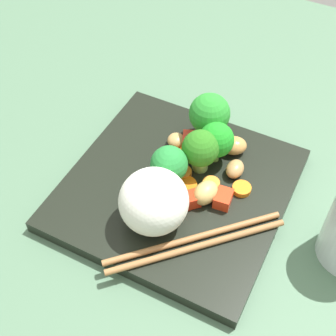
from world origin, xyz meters
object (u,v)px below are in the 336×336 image
(square_plate, at_px, (177,189))
(rice_mound, at_px, (151,200))
(broccoli_floret_1, at_px, (216,140))
(chopstick_pair, at_px, (195,242))
(carrot_slice_2, at_px, (181,155))

(square_plate, bearing_deg, rice_mound, 176.68)
(rice_mound, bearing_deg, square_plate, -3.32)
(square_plate, distance_m, broccoli_floret_1, 0.08)
(rice_mound, distance_m, chopstick_pair, 0.07)
(rice_mound, distance_m, broccoli_floret_1, 0.13)
(square_plate, height_order, carrot_slice_2, carrot_slice_2)
(carrot_slice_2, bearing_deg, broccoli_floret_1, -69.09)
(rice_mound, xyz_separation_m, broccoli_floret_1, (0.13, -0.03, -0.00))
(square_plate, relative_size, broccoli_floret_1, 4.60)
(rice_mound, bearing_deg, carrot_slice_2, 7.51)
(carrot_slice_2, distance_m, chopstick_pair, 0.14)
(carrot_slice_2, height_order, chopstick_pair, chopstick_pair)
(square_plate, distance_m, chopstick_pair, 0.09)
(rice_mound, xyz_separation_m, carrot_slice_2, (0.11, 0.01, -0.04))
(broccoli_floret_1, xyz_separation_m, chopstick_pair, (-0.13, -0.03, -0.03))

